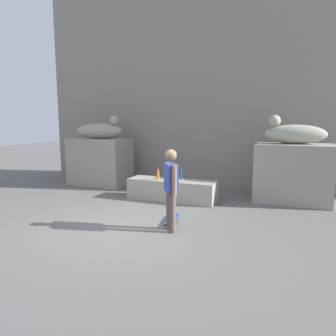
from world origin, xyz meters
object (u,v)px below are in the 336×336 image
Objects in this scene: skater at (171,187)px; skateboard at (172,219)px; bottle_blue at (181,176)px; statue_reclining_right at (294,133)px; statue_reclining_left at (100,130)px; bottle_orange at (158,175)px.

skater is 1.03m from skateboard.
bottle_blue reaches higher than skateboard.
bottle_blue is at bearing 10.81° from statue_reclining_right.
statue_reclining_left is at bearing 9.93° from skater.
bottle_orange is (2.73, -1.28, -1.17)m from statue_reclining_left.
bottle_blue is (-0.68, 2.45, -0.22)m from skater.
statue_reclining_left is 3.67m from bottle_blue.
skateboard is (3.82, -2.94, -1.81)m from statue_reclining_left.
skater is 2.55m from bottle_orange.
statue_reclining_right reaches higher than bottle_blue.
skater is (-2.17, -3.46, -0.96)m from statue_reclining_right.
statue_reclining_left reaches higher than skater.
statue_reclining_right is at bearing -71.27° from skater.
skater is 5.29× the size of bottle_orange.
bottle_orange is at bearing -9.04° from skater.
statue_reclining_right is 2.02× the size of skateboard.
bottle_orange is at bearing 21.48° from skateboard.
statue_reclining_left is 2.05× the size of skateboard.
skateboard is at bearing -56.96° from bottle_orange.
statue_reclining_left is at bearing 162.94° from bottle_blue.
statue_reclining_right is 3.24m from bottle_blue.
statue_reclining_left is at bearing -8.77° from statue_reclining_right.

